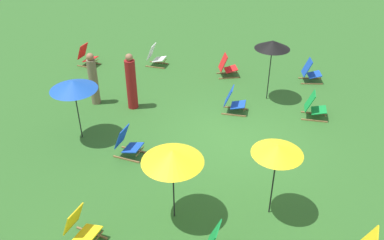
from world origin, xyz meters
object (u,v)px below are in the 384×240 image
(deckchair_8, at_px, (310,72))
(deckchair_10, at_px, (87,56))
(deckchair_1, at_px, (81,228))
(umbrella_0, at_px, (172,156))
(deckchair_0, at_px, (227,67))
(deckchair_7, at_px, (233,101))
(person_1, at_px, (93,80))
(deckchair_9, at_px, (155,56))
(umbrella_2, at_px, (278,150))
(umbrella_1, at_px, (273,45))
(umbrella_3, at_px, (73,85))
(deckchair_6, at_px, (314,107))
(deckchair_3, at_px, (127,143))
(person_0, at_px, (131,83))

(deckchair_8, height_order, deckchair_10, same)
(deckchair_1, bearing_deg, umbrella_0, -46.14)
(deckchair_0, relative_size, deckchair_1, 1.00)
(deckchair_7, height_order, person_1, person_1)
(deckchair_9, relative_size, umbrella_2, 0.46)
(umbrella_1, xyz_separation_m, umbrella_3, (-2.96, 5.20, -0.23))
(deckchair_1, distance_m, deckchair_6, 7.58)
(deckchair_1, bearing_deg, deckchair_9, 18.09)
(deckchair_1, relative_size, umbrella_0, 0.48)
(deckchair_3, relative_size, deckchair_8, 1.02)
(umbrella_2, bearing_deg, deckchair_3, 66.05)
(deckchair_0, relative_size, deckchair_3, 1.01)
(deckchair_1, height_order, person_0, person_0)
(deckchair_9, xyz_separation_m, person_1, (-3.10, 1.29, 0.46))
(deckchair_7, relative_size, deckchair_9, 1.00)
(deckchair_0, bearing_deg, deckchair_7, 172.73)
(deckchair_6, relative_size, deckchair_10, 0.98)
(umbrella_2, bearing_deg, deckchair_7, 13.47)
(person_0, bearing_deg, person_1, 74.82)
(deckchair_8, relative_size, umbrella_1, 0.42)
(deckchair_9, relative_size, umbrella_3, 0.47)
(umbrella_2, relative_size, umbrella_3, 1.02)
(deckchair_6, relative_size, deckchair_7, 1.00)
(umbrella_3, bearing_deg, person_0, -28.63)
(umbrella_1, bearing_deg, umbrella_0, 159.38)
(umbrella_3, bearing_deg, deckchair_0, -40.29)
(deckchair_1, distance_m, deckchair_7, 6.17)
(deckchair_1, bearing_deg, deckchair_0, -0.89)
(deckchair_0, distance_m, deckchair_8, 2.93)
(deckchair_1, distance_m, umbrella_2, 4.22)
(person_0, bearing_deg, deckchair_9, -10.79)
(deckchair_10, xyz_separation_m, umbrella_2, (-6.94, -6.70, 1.34))
(deckchair_7, distance_m, umbrella_1, 2.09)
(deckchair_1, height_order, person_1, person_1)
(deckchair_10, relative_size, umbrella_3, 0.48)
(deckchair_7, bearing_deg, deckchair_0, 12.46)
(deckchair_9, relative_size, person_1, 0.49)
(deckchair_1, relative_size, deckchair_8, 1.03)
(deckchair_0, height_order, person_1, person_1)
(deckchair_1, relative_size, deckchair_7, 1.03)
(person_0, bearing_deg, umbrella_2, -144.58)
(deckchair_3, relative_size, umbrella_2, 0.47)
(deckchair_0, distance_m, deckchair_10, 5.35)
(umbrella_1, bearing_deg, deckchair_8, -46.14)
(deckchair_7, height_order, person_0, person_0)
(umbrella_1, bearing_deg, person_0, 105.07)
(deckchair_3, relative_size, person_0, 0.47)
(deckchair_1, distance_m, deckchair_3, 2.94)
(deckchair_1, xyz_separation_m, deckchair_3, (2.93, -0.15, 0.00))
(deckchair_3, height_order, deckchair_9, same)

